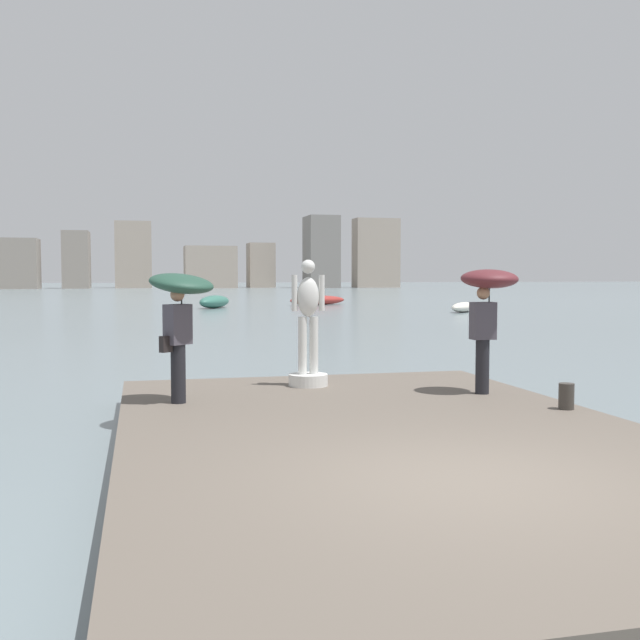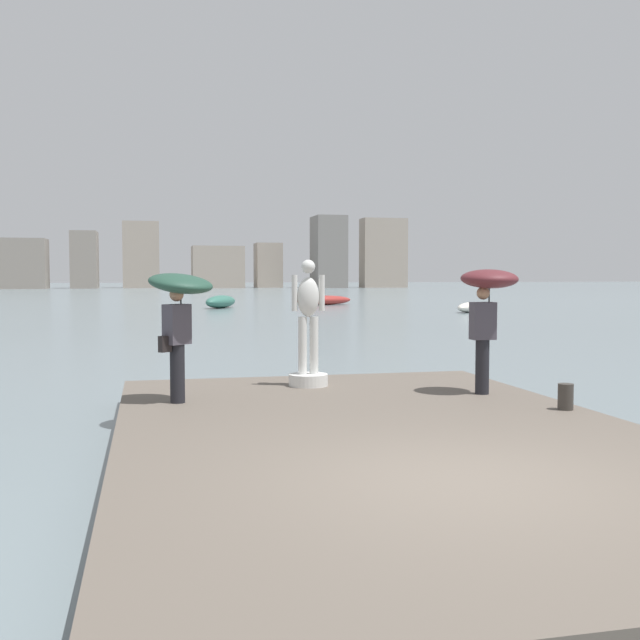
% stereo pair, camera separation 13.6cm
% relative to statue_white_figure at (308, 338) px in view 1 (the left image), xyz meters
% --- Properties ---
extents(ground_plane, '(400.00, 400.00, 0.00)m').
position_rel_statue_white_figure_xyz_m(ground_plane, '(0.16, 33.82, -1.23)').
color(ground_plane, slate).
extents(pier, '(6.55, 10.50, 0.40)m').
position_rel_statue_white_figure_xyz_m(pier, '(0.16, -3.93, -1.03)').
color(pier, '#60564C').
rests_on(pier, ground).
extents(statue_white_figure, '(0.68, 0.68, 2.18)m').
position_rel_statue_white_figure_xyz_m(statue_white_figure, '(0.00, 0.00, 0.00)').
color(statue_white_figure, silver).
rests_on(statue_white_figure, pier).
extents(onlooker_left, '(1.38, 1.39, 2.00)m').
position_rel_statue_white_figure_xyz_m(onlooker_left, '(-2.23, -1.19, 0.69)').
color(onlooker_left, black).
rests_on(onlooker_left, pier).
extents(onlooker_right, '(0.94, 0.95, 2.03)m').
position_rel_statue_white_figure_xyz_m(onlooker_right, '(2.63, -1.48, 0.75)').
color(onlooker_right, black).
rests_on(onlooker_right, pier).
extents(mooring_bollard, '(0.22, 0.22, 0.37)m').
position_rel_statue_white_figure_xyz_m(mooring_bollard, '(3.09, -3.09, -0.64)').
color(mooring_bollard, '#38332D').
rests_on(mooring_bollard, pier).
extents(boat_near, '(3.13, 3.24, 0.63)m').
position_rel_statue_white_figure_xyz_m(boat_near, '(16.98, 31.24, -0.92)').
color(boat_near, silver).
rests_on(boat_near, ground).
extents(boat_mid, '(5.20, 3.07, 0.73)m').
position_rel_statue_white_figure_xyz_m(boat_mid, '(10.69, 44.56, -0.86)').
color(boat_mid, '#9E2D28').
rests_on(boat_mid, ground).
extents(boat_far, '(3.22, 4.47, 0.90)m').
position_rel_statue_white_figure_xyz_m(boat_far, '(2.33, 40.85, -0.78)').
color(boat_far, '#336B5B').
rests_on(boat_far, ground).
extents(distant_skyline, '(82.97, 13.81, 13.20)m').
position_rel_statue_white_figure_xyz_m(distant_skyline, '(5.00, 126.68, 3.98)').
color(distant_skyline, gray).
rests_on(distant_skyline, ground).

